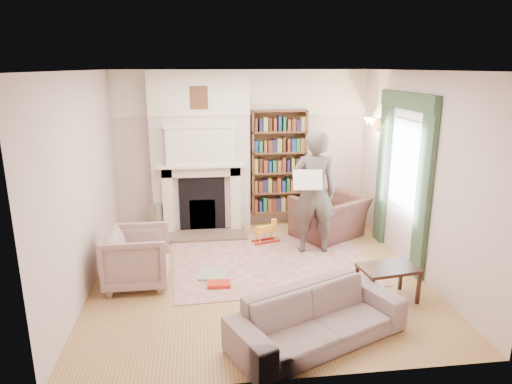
{
  "coord_description": "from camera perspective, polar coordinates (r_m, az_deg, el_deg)",
  "views": [
    {
      "loc": [
        -0.77,
        -5.86,
        2.85
      ],
      "look_at": [
        0.0,
        0.25,
        1.15
      ],
      "focal_mm": 32.0,
      "sensor_mm": 36.0,
      "label": 1
    }
  ],
  "objects": [
    {
      "name": "floor",
      "position": [
        6.56,
        0.28,
        -10.31
      ],
      "size": [
        4.5,
        4.5,
        0.0
      ],
      "primitive_type": "plane",
      "color": "olive",
      "rests_on": "ground"
    },
    {
      "name": "ceiling",
      "position": [
        5.91,
        0.31,
        14.95
      ],
      "size": [
        4.5,
        4.5,
        0.0
      ],
      "primitive_type": "plane",
      "rotation": [
        3.14,
        0.0,
        0.0
      ],
      "color": "white",
      "rests_on": "wall_back"
    },
    {
      "name": "wall_back",
      "position": [
        8.27,
        -1.73,
        5.33
      ],
      "size": [
        4.5,
        0.0,
        4.5
      ],
      "primitive_type": "plane",
      "rotation": [
        1.57,
        0.0,
        0.0
      ],
      "color": "silver",
      "rests_on": "floor"
    },
    {
      "name": "wall_front",
      "position": [
        3.96,
        4.54,
        -6.07
      ],
      "size": [
        4.5,
        0.0,
        4.5
      ],
      "primitive_type": "plane",
      "rotation": [
        -1.57,
        0.0,
        0.0
      ],
      "color": "silver",
      "rests_on": "floor"
    },
    {
      "name": "wall_left",
      "position": [
        6.21,
        -20.75,
        0.93
      ],
      "size": [
        0.0,
        4.5,
        4.5
      ],
      "primitive_type": "plane",
      "rotation": [
        1.57,
        0.0,
        1.57
      ],
      "color": "silver",
      "rests_on": "floor"
    },
    {
      "name": "wall_right",
      "position": [
        6.75,
        19.61,
        2.12
      ],
      "size": [
        0.0,
        4.5,
        4.5
      ],
      "primitive_type": "plane",
      "rotation": [
        1.57,
        0.0,
        -1.57
      ],
      "color": "silver",
      "rests_on": "floor"
    },
    {
      "name": "fireplace",
      "position": [
        8.04,
        -6.94,
        4.84
      ],
      "size": [
        1.7,
        0.58,
        2.8
      ],
      "color": "silver",
      "rests_on": "floor"
    },
    {
      "name": "bookcase",
      "position": [
        8.27,
        2.86,
        3.74
      ],
      "size": [
        1.0,
        0.24,
        1.85
      ],
      "primitive_type": "cube",
      "color": "brown",
      "rests_on": "floor"
    },
    {
      "name": "window",
      "position": [
        7.08,
        18.12,
        3.26
      ],
      "size": [
        0.02,
        0.9,
        1.3
      ],
      "primitive_type": "cube",
      "color": "silver",
      "rests_on": "wall_right"
    },
    {
      "name": "curtain_left",
      "position": [
        6.51,
        20.22,
        -0.21
      ],
      "size": [
        0.07,
        0.32,
        2.4
      ],
      "primitive_type": "cube",
      "color": "#2B432E",
      "rests_on": "floor"
    },
    {
      "name": "curtain_right",
      "position": [
        7.74,
        15.57,
        2.56
      ],
      "size": [
        0.07,
        0.32,
        2.4
      ],
      "primitive_type": "cube",
      "color": "#2B432E",
      "rests_on": "floor"
    },
    {
      "name": "pelmet",
      "position": [
        6.94,
        18.42,
        10.78
      ],
      "size": [
        0.09,
        1.7,
        0.24
      ],
      "primitive_type": "cube",
      "color": "#2B432E",
      "rests_on": "wall_right"
    },
    {
      "name": "wall_sconce",
      "position": [
        7.93,
        13.69,
        8.12
      ],
      "size": [
        0.2,
        0.24,
        0.24
      ],
      "primitive_type": null,
      "color": "gold",
      "rests_on": "wall_right"
    },
    {
      "name": "rug",
      "position": [
        6.99,
        1.76,
        -8.56
      ],
      "size": [
        3.04,
        2.41,
        0.01
      ],
      "primitive_type": "cube",
      "rotation": [
        0.0,
        0.0,
        0.06
      ],
      "color": "#CAB099",
      "rests_on": "floor"
    },
    {
      "name": "armchair_reading",
      "position": [
        7.93,
        9.18,
        -3.07
      ],
      "size": [
        1.45,
        1.41,
        0.72
      ],
      "primitive_type": "imported",
      "rotation": [
        0.0,
        0.0,
        3.69
      ],
      "color": "#4F2A2A",
      "rests_on": "floor"
    },
    {
      "name": "armchair_left",
      "position": [
        6.36,
        -14.62,
        -7.92
      ],
      "size": [
        0.86,
        0.84,
        0.77
      ],
      "primitive_type": "imported",
      "rotation": [
        0.0,
        0.0,
        1.59
      ],
      "color": "#AA9E8C",
      "rests_on": "floor"
    },
    {
      "name": "sofa",
      "position": [
        5.05,
        7.73,
        -15.27
      ],
      "size": [
        2.07,
        1.47,
        0.56
      ],
      "primitive_type": "imported",
      "rotation": [
        0.0,
        0.0,
        0.42
      ],
      "color": "gray",
      "rests_on": "floor"
    },
    {
      "name": "man_reading",
      "position": [
        7.08,
        7.23,
        -0.08
      ],
      "size": [
        0.74,
        0.52,
        1.94
      ],
      "primitive_type": "imported",
      "rotation": [
        0.0,
        0.0,
        3.07
      ],
      "color": "#514841",
      "rests_on": "floor"
    },
    {
      "name": "newspaper",
      "position": [
        6.79,
        6.49,
        1.52
      ],
      "size": [
        0.44,
        0.16,
        0.29
      ],
      "primitive_type": "cube",
      "rotation": [
        -0.35,
        0.0,
        -0.07
      ],
      "color": "white",
      "rests_on": "man_reading"
    },
    {
      "name": "coffee_table",
      "position": [
        6.06,
        16.07,
        -10.9
      ],
      "size": [
        0.76,
        0.55,
        0.45
      ],
      "primitive_type": null,
      "rotation": [
        0.0,
        0.0,
        0.14
      ],
      "color": "#351B12",
      "rests_on": "floor"
    },
    {
      "name": "paraffin_heater",
      "position": [
        8.18,
        -12.33,
        -3.29
      ],
      "size": [
        0.3,
        0.3,
        0.55
      ],
      "primitive_type": "cylinder",
      "rotation": [
        0.0,
        0.0,
        0.3
      ],
      "color": "#95989C",
      "rests_on": "floor"
    },
    {
      "name": "rocking_horse",
      "position": [
        7.61,
        1.21,
        -4.96
      ],
      "size": [
        0.48,
        0.3,
        0.4
      ],
      "primitive_type": null,
      "rotation": [
        0.0,
        0.0,
        0.28
      ],
      "color": "yellow",
      "rests_on": "rug"
    },
    {
      "name": "board_game",
      "position": [
        6.55,
        -5.38,
        -10.19
      ],
      "size": [
        0.43,
        0.43,
        0.03
      ],
      "primitive_type": "cube",
      "rotation": [
        0.0,
        0.0,
        -0.14
      ],
      "color": "#EFD654",
      "rests_on": "rug"
    },
    {
      "name": "game_box_lid",
      "position": [
        6.24,
        -4.65,
        -11.4
      ],
      "size": [
        0.31,
        0.21,
        0.05
      ],
      "primitive_type": "cube",
      "rotation": [
        0.0,
        0.0,
        -0.03
      ],
      "color": "red",
      "rests_on": "rug"
    },
    {
      "name": "comic_annuals",
      "position": [
        6.12,
        4.05,
        -12.13
      ],
      "size": [
        0.77,
        0.35,
        0.02
      ],
      "color": "red",
      "rests_on": "rug"
    }
  ]
}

